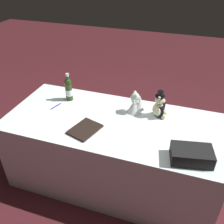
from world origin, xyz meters
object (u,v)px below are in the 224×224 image
Objects in this scene: teddy_bear_groom at (160,107)px; teddy_bear_bride at (136,104)px; champagne_bottle at (69,89)px; signing_pen at (56,106)px; gift_case_black at (191,155)px; guestbook at (85,129)px.

teddy_bear_groom reaches higher than teddy_bear_bride.
teddy_bear_groom is 0.98m from champagne_bottle.
champagne_bottle is at bearing 67.74° from signing_pen.
signing_pen is at bearing 165.13° from gift_case_black.
signing_pen is 1.44m from gift_case_black.
champagne_bottle is (-0.75, 0.01, 0.03)m from teddy_bear_bride.
teddy_bear_bride reaches higher than gift_case_black.
champagne_bottle reaches higher than teddy_bear_groom.
gift_case_black is at bearing 11.76° from guestbook.
teddy_bear_groom is at bearing 8.97° from signing_pen.
teddy_bear_bride is 0.75m from champagne_bottle.
guestbook is at bearing -129.82° from teddy_bear_bride.
champagne_bottle reaches higher than gift_case_black.
gift_case_black is at bearing -22.29° from champagne_bottle.
champagne_bottle reaches higher than signing_pen.
teddy_bear_groom is 0.63m from gift_case_black.
teddy_bear_groom reaches higher than gift_case_black.
teddy_bear_groom is 1.92× the size of signing_pen.
champagne_bottle is (-0.98, 0.01, 0.03)m from teddy_bear_groom.
champagne_bottle is at bearing 179.65° from teddy_bear_groom.
teddy_bear_bride is at bearing 11.15° from signing_pen.
teddy_bear_groom is 0.79× the size of gift_case_black.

